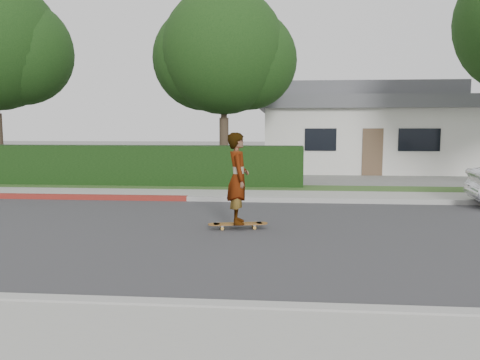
# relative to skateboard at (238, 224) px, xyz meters

# --- Properties ---
(ground) EXTENTS (120.00, 120.00, 0.00)m
(ground) POSITION_rel_skateboard_xyz_m (-2.83, -0.46, -0.11)
(ground) COLOR slate
(ground) RESTS_ON ground
(road) EXTENTS (60.00, 8.00, 0.01)m
(road) POSITION_rel_skateboard_xyz_m (-2.83, -0.46, -0.11)
(road) COLOR #2D2D30
(road) RESTS_ON ground
(curb_far) EXTENTS (60.00, 0.20, 0.15)m
(curb_far) POSITION_rel_skateboard_xyz_m (-2.83, 3.64, -0.04)
(curb_far) COLOR #9E9E99
(curb_far) RESTS_ON ground
(sidewalk_far) EXTENTS (60.00, 1.60, 0.12)m
(sidewalk_far) POSITION_rel_skateboard_xyz_m (-2.83, 4.54, -0.05)
(sidewalk_far) COLOR gray
(sidewalk_far) RESTS_ON ground
(planting_strip) EXTENTS (60.00, 1.60, 0.10)m
(planting_strip) POSITION_rel_skateboard_xyz_m (-2.83, 6.14, -0.06)
(planting_strip) COLOR #2D4C1E
(planting_strip) RESTS_ON ground
(hedge) EXTENTS (15.00, 1.00, 1.50)m
(hedge) POSITION_rel_skateboard_xyz_m (-5.83, 6.74, 0.64)
(hedge) COLOR black
(hedge) RESTS_ON ground
(tree_center) EXTENTS (5.66, 4.84, 7.44)m
(tree_center) POSITION_rel_skateboard_xyz_m (-1.34, 8.73, 4.79)
(tree_center) COLOR #33261C
(tree_center) RESTS_ON ground
(house) EXTENTS (10.60, 8.60, 4.30)m
(house) POSITION_rel_skateboard_xyz_m (5.17, 15.54, 1.99)
(house) COLOR beige
(house) RESTS_ON ground
(skateboard) EXTENTS (1.30, 0.49, 0.12)m
(skateboard) POSITION_rel_skateboard_xyz_m (0.00, 0.00, 0.00)
(skateboard) COLOR gold
(skateboard) RESTS_ON ground
(skateboarder) EXTENTS (0.57, 0.77, 1.92)m
(skateboarder) POSITION_rel_skateboard_xyz_m (0.00, 0.00, 0.98)
(skateboarder) COLOR white
(skateboarder) RESTS_ON skateboard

